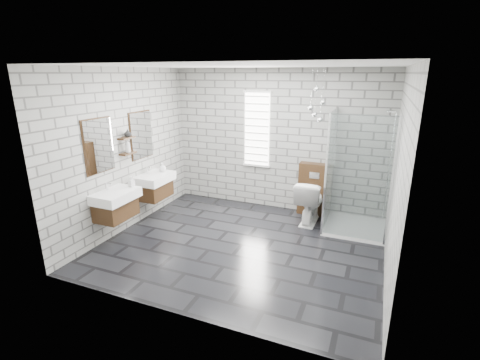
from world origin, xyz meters
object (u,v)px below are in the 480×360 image
Objects in this scene: vanity_left at (114,197)px; cistern_panel at (314,189)px; vanity_right at (153,179)px; toilet at (310,201)px; shower_enclosure at (350,203)px.

cistern_panel is at bearing 40.55° from vanity_left.
toilet is at bearing 18.22° from vanity_right.
vanity_right is 3.01m from cistern_panel.
vanity_left reaches higher than cistern_panel.
vanity_left is at bearing 36.22° from toilet.
toilet is (2.71, 0.89, -0.36)m from vanity_right.
vanity_left is 1.57× the size of cistern_panel.
vanity_right is at bearing -154.43° from cistern_panel.
shower_enclosure is 2.56× the size of toilet.
vanity_left is 3.86m from shower_enclosure.
cistern_panel is at bearing -89.02° from toilet.
cistern_panel is at bearing 143.59° from shower_enclosure.
toilet is at bearing 170.86° from shower_enclosure.
vanity_right is at bearing 90.00° from vanity_left.
vanity_left is at bearing -90.00° from vanity_right.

